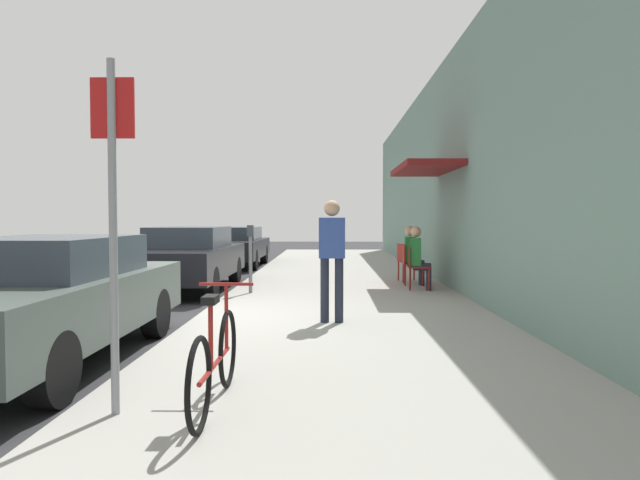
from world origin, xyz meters
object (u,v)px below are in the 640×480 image
parked_car_1 (188,257)px  cafe_chair_2 (405,260)px  bicycle_0 (215,360)px  parked_car_0 (43,297)px  parking_meter (250,254)px  street_sign (113,208)px  seated_patron_0 (419,256)px  pedestrian_standing (332,251)px  cafe_chair_0 (416,265)px  seated_patron_1 (412,253)px  cafe_chair_1 (410,262)px  parked_car_2 (235,246)px

parked_car_1 → cafe_chair_2: size_ratio=5.06×
bicycle_0 → cafe_chair_2: size_ratio=1.97×
parked_car_1 → cafe_chair_2: bearing=8.6°
parked_car_0 → parking_meter: 5.09m
street_sign → bicycle_0: 1.37m
seated_patron_0 → parked_car_1: bearing=171.0°
cafe_chair_2 → pedestrian_standing: pedestrian_standing is taller
parked_car_1 → cafe_chair_0: (4.84, -0.77, -0.10)m
parking_meter → seated_patron_0: size_ratio=1.02×
seated_patron_1 → cafe_chair_2: bearing=95.1°
bicycle_0 → parked_car_0: bearing=142.4°
street_sign → pedestrian_standing: street_sign is taller
parked_car_0 → seated_patron_1: (4.90, 6.23, 0.10)m
bicycle_0 → seated_patron_0: 7.58m
cafe_chair_1 → seated_patron_0: bearing=-86.0°
parked_car_0 → cafe_chair_1: (4.84, 6.23, -0.09)m
parked_car_1 → cafe_chair_1: 4.85m
cafe_chair_1 → parked_car_1: bearing=-179.1°
parked_car_0 → street_sign: 2.56m
parking_meter → seated_patron_0: parking_meter is taller
parked_car_0 → seated_patron_0: seated_patron_0 is taller
seated_patron_0 → bicycle_0: bearing=-110.9°
parked_car_1 → parked_car_2: size_ratio=1.00×
seated_patron_0 → cafe_chair_2: 1.52m
parked_car_2 → bicycle_0: bearing=-81.0°
parking_meter → pedestrian_standing: (1.57, -3.06, 0.23)m
parked_car_0 → parked_car_1: parked_car_1 is taller
seated_patron_1 → cafe_chair_2: (-0.06, 0.66, -0.19)m
parked_car_2 → pedestrian_standing: pedestrian_standing is taller
parked_car_2 → seated_patron_0: size_ratio=3.41×
seated_patron_0 → cafe_chair_1: (-0.06, 0.85, -0.19)m
parked_car_1 → cafe_chair_2: 4.90m
parked_car_2 → parked_car_0: bearing=-90.0°
parked_car_2 → street_sign: (1.50, -14.05, 0.95)m
cafe_chair_0 → parking_meter: bearing=-170.6°
parked_car_0 → parking_meter: parking_meter is taller
seated_patron_0 → cafe_chair_0: bearing=170.7°
parked_car_1 → parking_meter: (1.55, -1.32, 0.16)m
parked_car_0 → cafe_chair_2: parked_car_0 is taller
parking_meter → pedestrian_standing: pedestrian_standing is taller
cafe_chair_1 → pedestrian_standing: bearing=-111.2°
cafe_chair_0 → seated_patron_0: (0.06, -0.01, 0.19)m
parked_car_1 → parked_car_2: bearing=90.0°
seated_patron_0 → seated_patron_1: bearing=90.0°
cafe_chair_2 → parked_car_1: bearing=-171.4°
parked_car_1 → seated_patron_0: bearing=-9.0°
cafe_chair_1 → pedestrian_standing: (-1.72, -4.45, 0.50)m
parking_meter → bicycle_0: size_ratio=0.77×
bicycle_0 → pedestrian_standing: bearing=75.3°
seated_patron_0 → parking_meter: bearing=-170.9°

